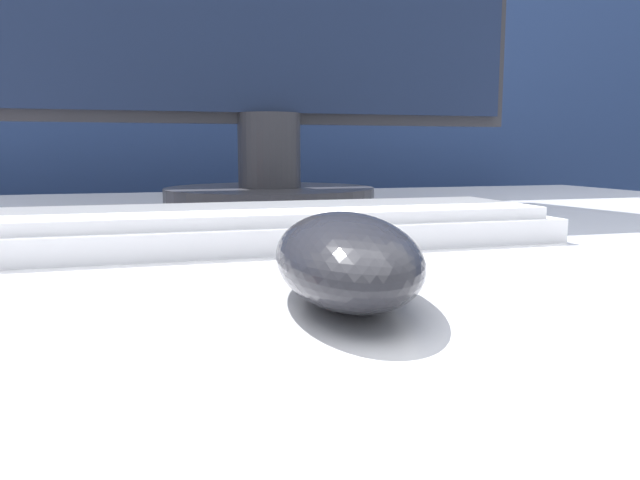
% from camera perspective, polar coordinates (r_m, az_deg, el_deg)
% --- Properties ---
extents(partition_panel, '(5.00, 0.03, 1.29)m').
position_cam_1_polar(partition_panel, '(1.11, -15.08, -0.84)').
color(partition_panel, navy).
rests_on(partition_panel, ground_plane).
extents(computer_mouse_near, '(0.08, 0.14, 0.04)m').
position_cam_1_polar(computer_mouse_near, '(0.26, 2.40, -1.57)').
color(computer_mouse_near, '#232328').
rests_on(computer_mouse_near, desk).
extents(keyboard, '(0.41, 0.12, 0.02)m').
position_cam_1_polar(keyboard, '(0.42, -6.32, 1.25)').
color(keyboard, white).
rests_on(keyboard, desk).
extents(monitor, '(0.59, 0.24, 0.42)m').
position_cam_1_polar(monitor, '(0.73, -4.84, 19.96)').
color(monitor, '#28282D').
rests_on(monitor, desk).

